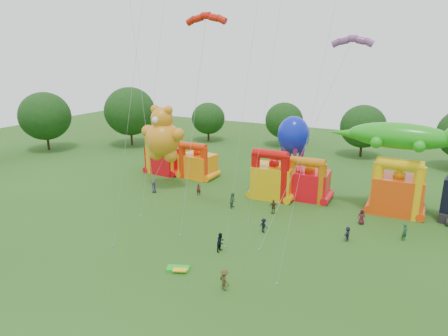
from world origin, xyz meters
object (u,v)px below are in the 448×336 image
at_px(spectator_4, 273,207).
at_px(octopus_kite, 292,147).
at_px(teddy_bear_kite, 162,139).
at_px(gecko_kite, 400,145).
at_px(bouncy_castle_0, 164,158).
at_px(spectator_0, 154,187).
at_px(bouncy_castle_2, 273,179).

bearing_deg(spectator_4, octopus_kite, -110.03).
bearing_deg(teddy_bear_kite, gecko_kite, 9.00).
bearing_deg(spectator_4, teddy_bear_kite, -32.32).
height_order(bouncy_castle_0, spectator_0, bouncy_castle_0).
relative_size(spectator_0, spectator_4, 0.88).
height_order(gecko_kite, spectator_0, gecko_kite).
bearing_deg(bouncy_castle_0, bouncy_castle_2, -8.34).
height_order(teddy_bear_kite, spectator_4, teddy_bear_kite).
xyz_separation_m(bouncy_castle_2, octopus_kite, (1.09, 4.23, 3.55)).
bearing_deg(gecko_kite, spectator_0, -167.09).
xyz_separation_m(teddy_bear_kite, gecko_kite, (29.86, 4.73, 1.29)).
xyz_separation_m(bouncy_castle_0, spectator_0, (4.34, -8.60, -1.69)).
xyz_separation_m(bouncy_castle_2, spectator_0, (-15.21, -5.74, -1.79)).
bearing_deg(gecko_kite, teddy_bear_kite, -171.00).
bearing_deg(teddy_bear_kite, octopus_kite, 25.84).
xyz_separation_m(bouncy_castle_2, gecko_kite, (14.83, 1.15, 5.91)).
relative_size(teddy_bear_kite, spectator_4, 6.68).
distance_m(gecko_kite, octopus_kite, 14.28).
bearing_deg(gecko_kite, bouncy_castle_0, 177.14).
height_order(bouncy_castle_0, octopus_kite, octopus_kite).
distance_m(bouncy_castle_0, spectator_4, 23.27).
relative_size(bouncy_castle_2, teddy_bear_kite, 0.57).
height_order(octopus_kite, spectator_4, octopus_kite).
bearing_deg(bouncy_castle_2, octopus_kite, 75.55).
height_order(teddy_bear_kite, octopus_kite, teddy_bear_kite).
bearing_deg(gecko_kite, spectator_4, -152.79).
bearing_deg(octopus_kite, spectator_4, -83.65).
xyz_separation_m(gecko_kite, octopus_kite, (-13.74, 3.08, -2.36)).
distance_m(teddy_bear_kite, octopus_kite, 17.94).
bearing_deg(teddy_bear_kite, bouncy_castle_0, 125.03).
distance_m(teddy_bear_kite, gecko_kite, 30.26).
bearing_deg(spectator_4, gecko_kite, -179.17).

